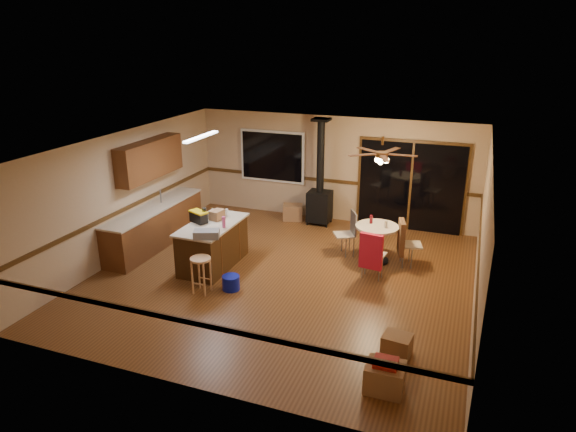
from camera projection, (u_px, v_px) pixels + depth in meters
The scene contains 35 objects.
floor at pixel (283, 277), 9.96m from camera, with size 7.00×7.00×0.00m, color brown.
ceiling at pixel (282, 144), 9.08m from camera, with size 7.00×7.00×0.00m, color silver.
wall_back at pixel (333, 169), 12.61m from camera, with size 7.00×7.00×0.00m, color tan.
wall_front at pixel (182, 301), 6.43m from camera, with size 7.00×7.00×0.00m, color tan.
wall_left at pixel (126, 194), 10.67m from camera, with size 7.00×7.00×0.00m, color tan.
wall_right at pixel (482, 238), 8.37m from camera, with size 7.00×7.00×0.00m, color tan.
chair_rail at pixel (282, 229), 9.62m from camera, with size 7.00×7.00×0.08m, color #432A10, non-canonical shape.
window at pixel (272, 156), 13.02m from camera, with size 1.72×0.10×1.32m, color black.
sliding_door at pixel (411, 187), 12.02m from camera, with size 2.52×0.10×2.10m, color black.
lower_cabinets at pixel (155, 227), 11.31m from camera, with size 0.60×3.00×0.86m, color #5D3217.
countertop at pixel (154, 207), 11.15m from camera, with size 0.64×3.04×0.04m, color #BDAC92.
upper_cabinets at pixel (150, 159), 11.03m from camera, with size 0.35×2.00×0.80m, color #5D3217.
kitchen_island at pixel (213, 245), 10.30m from camera, with size 0.88×1.68×0.90m.
wood_stove at pixel (320, 195), 12.47m from camera, with size 0.55×0.50×2.52m.
ceiling_fan at pixel (382, 156), 9.89m from camera, with size 0.24×0.24×0.55m.
fluorescent_strip at pixel (201, 137), 9.95m from camera, with size 0.10×1.20×0.04m, color white.
toolbox_grey at pixel (207, 234), 9.44m from camera, with size 0.47×0.26×0.15m, color slate.
toolbox_black at pixel (199, 217), 10.20m from camera, with size 0.37×0.19×0.20m, color black.
toolbox_yellow_lid at pixel (198, 212), 10.16m from camera, with size 0.39×0.21×0.03m, color gold.
box_on_island at pixel (217, 215), 10.36m from camera, with size 0.21×0.29×0.19m, color brown.
bottle_dark at pixel (205, 215), 10.18m from camera, with size 0.09×0.09×0.30m, color black.
bottle_pink at pixel (224, 222), 9.92m from camera, with size 0.07×0.07×0.22m, color #D84C8C.
bottle_white at pixel (227, 213), 10.50m from camera, with size 0.06×0.06×0.17m, color white.
bar_stool at pixel (201, 275), 9.25m from camera, with size 0.37×0.37×0.68m, color tan.
blue_bucket at pixel (231, 283), 9.42m from camera, with size 0.32×0.32×0.27m, color #0B15A5.
dining_table at pixel (377, 237), 10.46m from camera, with size 0.88×0.88×0.78m.
glass_red at pixel (371, 219), 10.48m from camera, with size 0.06×0.06×0.17m, color #590C14.
glass_cream at pixel (386, 224), 10.25m from camera, with size 0.07×0.07×0.15m, color beige.
chair_left at pixel (349, 228), 10.77m from camera, with size 0.55×0.55×0.51m.
chair_near at pixel (372, 251), 9.63m from camera, with size 0.48×0.51×0.70m.
chair_right at pixel (403, 238), 10.27m from camera, with size 0.55×0.52×0.70m.
box_under_window at pixel (293, 212), 12.93m from camera, with size 0.48×0.39×0.39m, color brown.
box_corner_a at pixel (385, 377), 6.75m from camera, with size 0.51×0.42×0.38m, color brown.
box_corner_b at pixel (397, 345), 7.49m from camera, with size 0.41×0.35×0.33m, color brown.
box_small_red at pixel (386, 362), 6.67m from camera, with size 0.31×0.26×0.08m, color maroon.
Camera 1 is at (3.23, -8.37, 4.48)m, focal length 32.00 mm.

